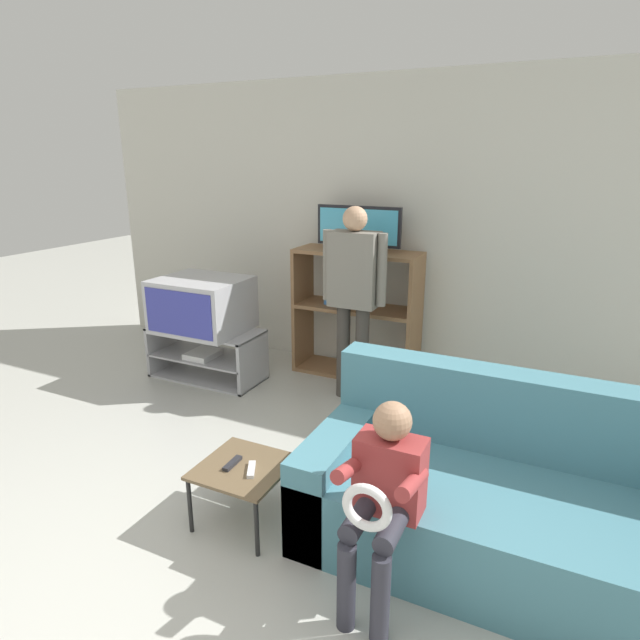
% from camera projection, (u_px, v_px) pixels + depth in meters
% --- Properties ---
extents(wall_back, '(6.40, 0.06, 2.60)m').
position_uv_depth(wall_back, '(406.00, 232.00, 4.67)').
color(wall_back, beige).
rests_on(wall_back, ground_plane).
extents(tv_stand, '(1.02, 0.46, 0.46)m').
position_uv_depth(tv_stand, '(207.00, 354.00, 4.81)').
color(tv_stand, '#A8A8AD').
rests_on(tv_stand, ground_plane).
extents(television_main, '(0.76, 0.64, 0.46)m').
position_uv_depth(television_main, '(202.00, 304.00, 4.67)').
color(television_main, '#B2B2B7').
rests_on(television_main, tv_stand).
extents(media_shelf, '(1.12, 0.40, 1.15)m').
position_uv_depth(media_shelf, '(356.00, 313.00, 4.79)').
color(media_shelf, '#8E6642').
rests_on(media_shelf, ground_plane).
extents(television_flat, '(0.76, 0.20, 0.38)m').
position_uv_depth(television_flat, '(358.00, 230.00, 4.58)').
color(television_flat, black).
rests_on(television_flat, media_shelf).
extents(snack_table, '(0.46, 0.46, 0.34)m').
position_uv_depth(snack_table, '(244.00, 472.00, 2.88)').
color(snack_table, brown).
rests_on(snack_table, ground_plane).
extents(remote_control_black, '(0.04, 0.15, 0.02)m').
position_uv_depth(remote_control_black, '(232.00, 463.00, 2.87)').
color(remote_control_black, '#232328').
rests_on(remote_control_black, snack_table).
extents(remote_control_white, '(0.10, 0.14, 0.02)m').
position_uv_depth(remote_control_white, '(251.00, 470.00, 2.81)').
color(remote_control_white, silver).
rests_on(remote_control_white, snack_table).
extents(couch, '(1.94, 0.92, 0.86)m').
position_uv_depth(couch, '(503.00, 504.00, 2.64)').
color(couch, teal).
rests_on(couch, ground_plane).
extents(person_standing_adult, '(0.53, 0.20, 1.57)m').
position_uv_depth(person_standing_adult, '(354.00, 286.00, 4.20)').
color(person_standing_adult, '#3D3833').
rests_on(person_standing_adult, ground_plane).
extents(person_seated_child, '(0.33, 0.43, 0.94)m').
position_uv_depth(person_seated_child, '(383.00, 491.00, 2.29)').
color(person_seated_child, '#2D2D38').
rests_on(person_seated_child, ground_plane).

